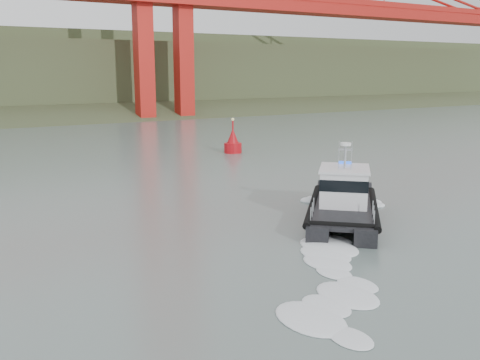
% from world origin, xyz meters
% --- Properties ---
extents(ground, '(400.00, 400.00, 0.00)m').
position_xyz_m(ground, '(0.00, 0.00, 0.00)').
color(ground, slate).
rests_on(ground, ground).
extents(headlands, '(500.00, 105.36, 27.12)m').
position_xyz_m(headlands, '(0.00, 125.50, 7.05)').
color(headlands, '#3D4929').
rests_on(headlands, ground).
extents(patrol_boat, '(9.68, 10.18, 5.01)m').
position_xyz_m(patrol_boat, '(4.26, 3.73, 1.25)').
color(patrol_boat, black).
rests_on(patrol_boat, ground).
extents(nav_buoy, '(1.99, 1.99, 4.14)m').
position_xyz_m(nav_buoy, '(11.92, 31.13, 1.09)').
color(nav_buoy, '#A90B12').
rests_on(nav_buoy, ground).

